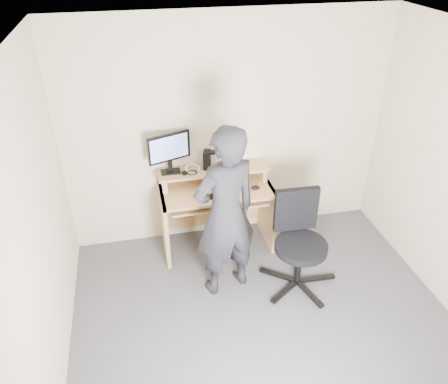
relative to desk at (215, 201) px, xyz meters
name	(u,v)px	position (x,y,z in m)	size (l,w,h in m)	color
ground	(272,341)	(0.20, -1.53, -0.55)	(3.50, 3.50, 0.00)	#505055
back_wall	(229,132)	(0.20, 0.22, 0.70)	(3.50, 0.02, 2.50)	beige
ceiling	(297,55)	(0.20, -1.53, 1.95)	(3.50, 3.50, 0.02)	white
desk	(215,201)	(0.00, 0.00, 0.00)	(1.20, 0.60, 0.91)	tan
monitor	(169,150)	(-0.46, 0.09, 0.63)	(0.45, 0.19, 0.44)	black
external_drive	(207,160)	(-0.06, 0.11, 0.46)	(0.07, 0.13, 0.20)	black
travel_mug	(213,161)	(-0.01, 0.09, 0.45)	(0.08, 0.08, 0.18)	silver
smartphone	(234,168)	(0.21, 0.04, 0.37)	(0.07, 0.13, 0.01)	black
charger	(185,173)	(-0.32, 0.02, 0.38)	(0.04, 0.04, 0.04)	black
headphones	(192,169)	(-0.22, 0.11, 0.37)	(0.16, 0.16, 0.02)	silver
keyboard	(211,200)	(-0.07, -0.17, 0.12)	(0.46, 0.18, 0.03)	black
mouse	(255,188)	(0.40, -0.18, 0.22)	(0.10, 0.06, 0.04)	black
office_chair	(299,238)	(0.67, -0.81, -0.01)	(0.75, 0.78, 0.98)	black
person	(225,214)	(-0.05, -0.74, 0.33)	(0.64, 0.42, 1.76)	black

